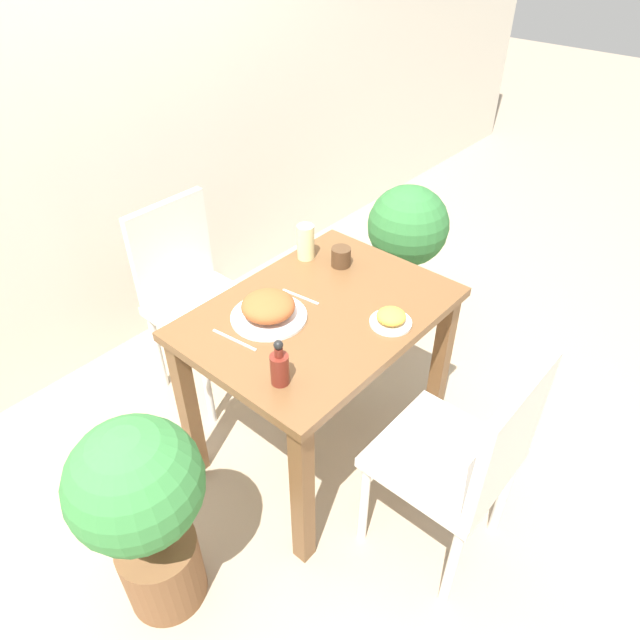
{
  "coord_description": "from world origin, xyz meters",
  "views": [
    {
      "loc": [
        -1.26,
        -1.09,
        2.0
      ],
      "look_at": [
        0.0,
        0.0,
        0.69
      ],
      "focal_mm": 32.0,
      "sensor_mm": 36.0,
      "label": 1
    }
  ],
  "objects_px": {
    "chair_near": "(466,457)",
    "side_plate": "(391,318)",
    "potted_plant_left": "(143,507)",
    "chair_far": "(193,290)",
    "food_plate": "(268,308)",
    "sauce_bottle": "(280,367)",
    "potted_plant_right": "(406,244)",
    "juice_glass": "(306,242)",
    "drink_cup": "(341,257)"
  },
  "relations": [
    {
      "from": "chair_near",
      "to": "side_plate",
      "type": "distance_m",
      "value": 0.53
    },
    {
      "from": "potted_plant_left",
      "to": "chair_far",
      "type": "bearing_deg",
      "value": 43.19
    },
    {
      "from": "chair_far",
      "to": "food_plate",
      "type": "relative_size",
      "value": 3.34
    },
    {
      "from": "chair_far",
      "to": "sauce_bottle",
      "type": "xyz_separation_m",
      "value": [
        -0.32,
        -0.88,
        0.28
      ]
    },
    {
      "from": "sauce_bottle",
      "to": "potted_plant_right",
      "type": "relative_size",
      "value": 0.21
    },
    {
      "from": "juice_glass",
      "to": "sauce_bottle",
      "type": "bearing_deg",
      "value": -144.06
    },
    {
      "from": "sauce_bottle",
      "to": "potted_plant_right",
      "type": "bearing_deg",
      "value": 16.68
    },
    {
      "from": "chair_far",
      "to": "potted_plant_left",
      "type": "height_order",
      "value": "chair_far"
    },
    {
      "from": "food_plate",
      "to": "sauce_bottle",
      "type": "bearing_deg",
      "value": -128.74
    },
    {
      "from": "food_plate",
      "to": "juice_glass",
      "type": "distance_m",
      "value": 0.43
    },
    {
      "from": "food_plate",
      "to": "potted_plant_right",
      "type": "bearing_deg",
      "value": 6.92
    },
    {
      "from": "chair_far",
      "to": "food_plate",
      "type": "bearing_deg",
      "value": -100.33
    },
    {
      "from": "potted_plant_left",
      "to": "sauce_bottle",
      "type": "bearing_deg",
      "value": -13.91
    },
    {
      "from": "food_plate",
      "to": "juice_glass",
      "type": "relative_size",
      "value": 1.86
    },
    {
      "from": "chair_far",
      "to": "food_plate",
      "type": "distance_m",
      "value": 0.68
    },
    {
      "from": "potted_plant_left",
      "to": "potted_plant_right",
      "type": "xyz_separation_m",
      "value": [
        1.8,
        0.27,
        0.0
      ]
    },
    {
      "from": "drink_cup",
      "to": "food_plate",
      "type": "bearing_deg",
      "value": -176.38
    },
    {
      "from": "chair_near",
      "to": "potted_plant_left",
      "type": "relative_size",
      "value": 1.12
    },
    {
      "from": "chair_near",
      "to": "potted_plant_right",
      "type": "relative_size",
      "value": 1.12
    },
    {
      "from": "sauce_bottle",
      "to": "potted_plant_right",
      "type": "distance_m",
      "value": 1.41
    },
    {
      "from": "chair_near",
      "to": "sauce_bottle",
      "type": "relative_size",
      "value": 5.46
    },
    {
      "from": "chair_near",
      "to": "potted_plant_right",
      "type": "bearing_deg",
      "value": -137.75
    },
    {
      "from": "chair_far",
      "to": "sauce_bottle",
      "type": "distance_m",
      "value": 0.97
    },
    {
      "from": "food_plate",
      "to": "drink_cup",
      "type": "relative_size",
      "value": 3.46
    },
    {
      "from": "side_plate",
      "to": "sauce_bottle",
      "type": "height_order",
      "value": "sauce_bottle"
    },
    {
      "from": "chair_far",
      "to": "juice_glass",
      "type": "xyz_separation_m",
      "value": [
        0.28,
        -0.44,
        0.29
      ]
    },
    {
      "from": "chair_far",
      "to": "potted_plant_right",
      "type": "bearing_deg",
      "value": -25.84
    },
    {
      "from": "chair_near",
      "to": "potted_plant_right",
      "type": "height_order",
      "value": "chair_near"
    },
    {
      "from": "drink_cup",
      "to": "potted_plant_left",
      "type": "height_order",
      "value": "drink_cup"
    },
    {
      "from": "side_plate",
      "to": "juice_glass",
      "type": "distance_m",
      "value": 0.54
    },
    {
      "from": "drink_cup",
      "to": "juice_glass",
      "type": "height_order",
      "value": "juice_glass"
    },
    {
      "from": "sauce_bottle",
      "to": "chair_near",
      "type": "bearing_deg",
      "value": -60.12
    },
    {
      "from": "chair_near",
      "to": "sauce_bottle",
      "type": "distance_m",
      "value": 0.67
    },
    {
      "from": "potted_plant_left",
      "to": "potted_plant_right",
      "type": "height_order",
      "value": "potted_plant_left"
    },
    {
      "from": "drink_cup",
      "to": "juice_glass",
      "type": "bearing_deg",
      "value": 108.37
    },
    {
      "from": "food_plate",
      "to": "drink_cup",
      "type": "bearing_deg",
      "value": 3.62
    },
    {
      "from": "drink_cup",
      "to": "juice_glass",
      "type": "distance_m",
      "value": 0.16
    },
    {
      "from": "juice_glass",
      "to": "sauce_bottle",
      "type": "distance_m",
      "value": 0.74
    },
    {
      "from": "chair_near",
      "to": "potted_plant_left",
      "type": "distance_m",
      "value": 1.02
    },
    {
      "from": "juice_glass",
      "to": "potted_plant_right",
      "type": "distance_m",
      "value": 0.78
    },
    {
      "from": "chair_near",
      "to": "potted_plant_right",
      "type": "xyz_separation_m",
      "value": [
        1.01,
        0.92,
        -0.02
      ]
    },
    {
      "from": "food_plate",
      "to": "potted_plant_right",
      "type": "relative_size",
      "value": 0.34
    },
    {
      "from": "chair_far",
      "to": "potted_plant_right",
      "type": "xyz_separation_m",
      "value": [
        0.99,
        -0.48,
        -0.02
      ]
    },
    {
      "from": "potted_plant_left",
      "to": "side_plate",
      "type": "bearing_deg",
      "value": -12.43
    },
    {
      "from": "chair_near",
      "to": "side_plate",
      "type": "bearing_deg",
      "value": -110.66
    },
    {
      "from": "sauce_bottle",
      "to": "food_plate",
      "type": "bearing_deg",
      "value": 51.26
    },
    {
      "from": "juice_glass",
      "to": "potted_plant_left",
      "type": "bearing_deg",
      "value": -163.8
    },
    {
      "from": "food_plate",
      "to": "potted_plant_right",
      "type": "xyz_separation_m",
      "value": [
        1.11,
        0.13,
        -0.28
      ]
    },
    {
      "from": "sauce_bottle",
      "to": "potted_plant_left",
      "type": "bearing_deg",
      "value": 166.09
    },
    {
      "from": "juice_glass",
      "to": "drink_cup",
      "type": "bearing_deg",
      "value": -71.63
    }
  ]
}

